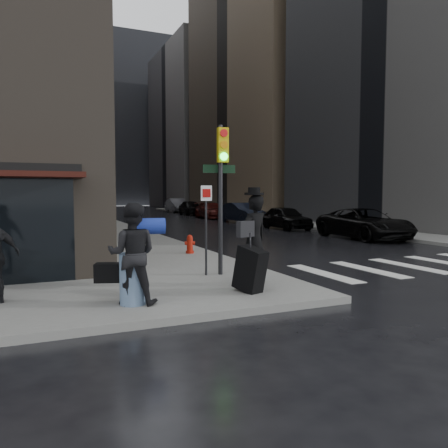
{
  "coord_description": "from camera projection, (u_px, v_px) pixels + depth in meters",
  "views": [
    {
      "loc": [
        -3.85,
        -8.97,
        2.23
      ],
      "look_at": [
        1.46,
        3.25,
        1.3
      ],
      "focal_mm": 35.0,
      "sensor_mm": 36.0,
      "label": 1
    }
  ],
  "objects": [
    {
      "name": "ground",
      "position": [
        222.0,
        292.0,
        9.9
      ],
      "size": [
        140.0,
        140.0,
        0.0
      ],
      "primitive_type": "plane",
      "color": "black",
      "rests_on": "ground"
    },
    {
      "name": "sidewalk_left",
      "position": [
        88.0,
        221.0,
        34.6
      ],
      "size": [
        4.0,
        50.0,
        0.15
      ],
      "primitive_type": "cube",
      "color": "slate",
      "rests_on": "ground"
    },
    {
      "name": "sidewalk_right",
      "position": [
        241.0,
        217.0,
        39.96
      ],
      "size": [
        3.0,
        50.0,
        0.15
      ],
      "primitive_type": "cube",
      "color": "slate",
      "rests_on": "ground"
    },
    {
      "name": "crosswalk",
      "position": [
        427.0,
        264.0,
        13.79
      ],
      "size": [
        8.5,
        3.0,
        0.01
      ],
      "color": "silver",
      "rests_on": "ground"
    },
    {
      "name": "bldg_right_mid",
      "position": [
        308.0,
        50.0,
        50.93
      ],
      "size": [
        22.0,
        22.0,
        38.0
      ],
      "primitive_type": "cube",
      "color": "#8C7457",
      "rests_on": "ground"
    },
    {
      "name": "bldg_right_far",
      "position": [
        228.0,
        132.0,
        72.43
      ],
      "size": [
        22.0,
        20.0,
        25.0
      ],
      "primitive_type": "cube",
      "color": "slate",
      "rests_on": "ground"
    },
    {
      "name": "bldg_distant",
      "position": [
        89.0,
        121.0,
        82.54
      ],
      "size": [
        40.0,
        12.0,
        32.0
      ],
      "primitive_type": "cube",
      "color": "slate",
      "rests_on": "ground"
    },
    {
      "name": "man_overcoat",
      "position": [
        253.0,
        244.0,
        9.77
      ],
      "size": [
        1.15,
        1.44,
        2.26
      ],
      "rotation": [
        0.0,
        0.0,
        3.48
      ],
      "color": "black",
      "rests_on": "ground"
    },
    {
      "name": "man_jeans",
      "position": [
        132.0,
        254.0,
        8.16
      ],
      "size": [
        1.33,
        1.07,
        1.91
      ],
      "rotation": [
        0.0,
        0.0,
        2.8
      ],
      "color": "black",
      "rests_on": "ground"
    },
    {
      "name": "traffic_light",
      "position": [
        220.0,
        179.0,
        10.99
      ],
      "size": [
        0.95,
        0.48,
        3.8
      ],
      "rotation": [
        0.0,
        0.0,
        -0.11
      ],
      "color": "black",
      "rests_on": "ground"
    },
    {
      "name": "fire_hydrant",
      "position": [
        190.0,
        245.0,
        15.21
      ],
      "size": [
        0.38,
        0.29,
        0.65
      ],
      "rotation": [
        0.0,
        0.0,
        -0.28
      ],
      "color": "#A2180A",
      "rests_on": "ground"
    },
    {
      "name": "parked_car_0",
      "position": [
        365.0,
        224.0,
        21.45
      ],
      "size": [
        2.73,
        5.51,
        1.5
      ],
      "primitive_type": "imported",
      "rotation": [
        0.0,
        0.0,
        -0.05
      ],
      "color": "black",
      "rests_on": "ground"
    },
    {
      "name": "parked_car_1",
      "position": [
        286.0,
        218.0,
        27.24
      ],
      "size": [
        1.8,
        4.3,
        1.46
      ],
      "primitive_type": "imported",
      "rotation": [
        0.0,
        0.0,
        -0.02
      ],
      "color": "black",
      "rests_on": "ground"
    },
    {
      "name": "parked_car_2",
      "position": [
        241.0,
        213.0,
        33.25
      ],
      "size": [
        2.09,
        4.79,
        1.53
      ],
      "primitive_type": "imported",
      "rotation": [
        0.0,
        0.0,
        0.1
      ],
      "color": "black",
      "rests_on": "ground"
    },
    {
      "name": "parked_car_3",
      "position": [
        211.0,
        210.0,
        39.29
      ],
      "size": [
        2.25,
        5.02,
        1.43
      ],
      "primitive_type": "imported",
      "rotation": [
        0.0,
        0.0,
        -0.05
      ],
      "color": "#3D0F0C",
      "rests_on": "ground"
    },
    {
      "name": "parked_car_4",
      "position": [
        191.0,
        208.0,
        45.41
      ],
      "size": [
        2.08,
        4.61,
        1.54
      ],
      "primitive_type": "imported",
      "rotation": [
        0.0,
        0.0,
        -0.06
      ],
      "color": "black",
      "rests_on": "ground"
    },
    {
      "name": "parked_car_5",
      "position": [
        177.0,
        205.0,
        51.59
      ],
      "size": [
        1.97,
        5.13,
        1.67
      ],
      "primitive_type": "imported",
      "rotation": [
        0.0,
        0.0,
        -0.04
      ],
      "color": "#47464B",
      "rests_on": "ground"
    }
  ]
}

